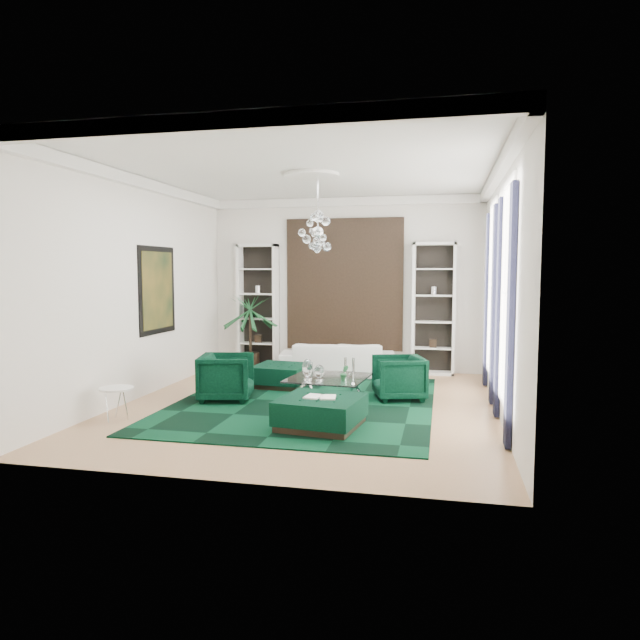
% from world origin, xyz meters
% --- Properties ---
extents(floor, '(6.00, 7.00, 0.02)m').
position_xyz_m(floor, '(0.00, 0.00, -0.01)').
color(floor, tan).
rests_on(floor, ground).
extents(ceiling, '(6.00, 7.00, 0.02)m').
position_xyz_m(ceiling, '(0.00, 0.00, 3.81)').
color(ceiling, white).
rests_on(ceiling, ground).
extents(wall_back, '(6.00, 0.02, 3.80)m').
position_xyz_m(wall_back, '(0.00, 3.51, 1.90)').
color(wall_back, silver).
rests_on(wall_back, ground).
extents(wall_front, '(6.00, 0.02, 3.80)m').
position_xyz_m(wall_front, '(0.00, -3.51, 1.90)').
color(wall_front, silver).
rests_on(wall_front, ground).
extents(wall_left, '(0.02, 7.00, 3.80)m').
position_xyz_m(wall_left, '(-3.01, 0.00, 1.90)').
color(wall_left, silver).
rests_on(wall_left, ground).
extents(wall_right, '(0.02, 7.00, 3.80)m').
position_xyz_m(wall_right, '(3.01, 0.00, 1.90)').
color(wall_right, silver).
rests_on(wall_right, ground).
extents(crown_molding, '(6.00, 7.00, 0.18)m').
position_xyz_m(crown_molding, '(0.00, 0.00, 3.70)').
color(crown_molding, white).
rests_on(crown_molding, ceiling).
extents(ceiling_medallion, '(0.90, 0.90, 0.05)m').
position_xyz_m(ceiling_medallion, '(0.00, 0.30, 3.77)').
color(ceiling_medallion, white).
rests_on(ceiling_medallion, ceiling).
extents(tapestry, '(2.50, 0.06, 2.80)m').
position_xyz_m(tapestry, '(0.00, 3.46, 1.90)').
color(tapestry, black).
rests_on(tapestry, wall_back).
extents(shelving_left, '(0.90, 0.38, 2.80)m').
position_xyz_m(shelving_left, '(-1.95, 3.31, 1.40)').
color(shelving_left, white).
rests_on(shelving_left, floor).
extents(shelving_right, '(0.90, 0.38, 2.80)m').
position_xyz_m(shelving_right, '(1.95, 3.31, 1.40)').
color(shelving_right, white).
rests_on(shelving_right, floor).
extents(painting, '(0.04, 1.30, 1.60)m').
position_xyz_m(painting, '(-2.97, 0.60, 1.85)').
color(painting, black).
rests_on(painting, wall_left).
extents(window_near, '(0.03, 1.10, 2.90)m').
position_xyz_m(window_near, '(2.99, -0.90, 1.90)').
color(window_near, white).
rests_on(window_near, wall_right).
extents(curtain_near_a, '(0.07, 0.30, 3.25)m').
position_xyz_m(curtain_near_a, '(2.96, -1.68, 1.65)').
color(curtain_near_a, black).
rests_on(curtain_near_a, floor).
extents(curtain_near_b, '(0.07, 0.30, 3.25)m').
position_xyz_m(curtain_near_b, '(2.96, -0.12, 1.65)').
color(curtain_near_b, black).
rests_on(curtain_near_b, floor).
extents(window_far, '(0.03, 1.10, 2.90)m').
position_xyz_m(window_far, '(2.99, 1.50, 1.90)').
color(window_far, white).
rests_on(window_far, wall_right).
extents(curtain_far_a, '(0.07, 0.30, 3.25)m').
position_xyz_m(curtain_far_a, '(2.96, 0.72, 1.65)').
color(curtain_far_a, black).
rests_on(curtain_far_a, floor).
extents(curtain_far_b, '(0.07, 0.30, 3.25)m').
position_xyz_m(curtain_far_b, '(2.96, 2.28, 1.65)').
color(curtain_far_b, black).
rests_on(curtain_far_b, floor).
extents(rug, '(4.20, 5.00, 0.02)m').
position_xyz_m(rug, '(-0.09, 0.14, 0.01)').
color(rug, black).
rests_on(rug, floor).
extents(sofa, '(2.49, 1.27, 0.70)m').
position_xyz_m(sofa, '(-0.01, 2.72, 0.35)').
color(sofa, white).
rests_on(sofa, floor).
extents(armchair_left, '(1.04, 1.02, 0.80)m').
position_xyz_m(armchair_left, '(-1.44, 0.03, 0.40)').
color(armchair_left, black).
rests_on(armchair_left, floor).
extents(armchair_right, '(1.03, 1.02, 0.76)m').
position_xyz_m(armchair_right, '(1.42, 0.73, 0.38)').
color(armchair_right, black).
rests_on(armchair_right, floor).
extents(coffee_table, '(1.37, 1.37, 0.43)m').
position_xyz_m(coffee_table, '(0.29, 0.28, 0.21)').
color(coffee_table, white).
rests_on(coffee_table, floor).
extents(ottoman_side, '(1.02, 1.02, 0.42)m').
position_xyz_m(ottoman_side, '(-0.84, 1.33, 0.21)').
color(ottoman_side, black).
rests_on(ottoman_side, floor).
extents(ottoman_front, '(1.23, 1.23, 0.43)m').
position_xyz_m(ottoman_front, '(0.49, -1.29, 0.22)').
color(ottoman_front, black).
rests_on(ottoman_front, floor).
extents(book, '(0.44, 0.29, 0.03)m').
position_xyz_m(book, '(0.49, -1.29, 0.45)').
color(book, white).
rests_on(book, ottoman_front).
extents(side_table, '(0.55, 0.55, 0.48)m').
position_xyz_m(side_table, '(-2.55, -1.51, 0.24)').
color(side_table, white).
rests_on(side_table, floor).
extents(palm, '(1.67, 1.67, 2.17)m').
position_xyz_m(palm, '(-2.09, 3.15, 1.08)').
color(palm, '#1D582E').
rests_on(palm, floor).
extents(chandelier, '(1.04, 1.04, 0.72)m').
position_xyz_m(chandelier, '(0.05, 0.54, 2.85)').
color(chandelier, white).
rests_on(chandelier, ceiling).
extents(table_plant, '(0.17, 0.15, 0.26)m').
position_xyz_m(table_plant, '(0.60, 0.02, 0.56)').
color(table_plant, '#1D582E').
rests_on(table_plant, coffee_table).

